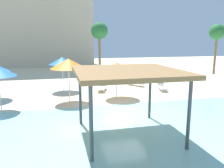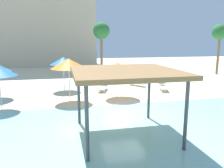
% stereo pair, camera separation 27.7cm
% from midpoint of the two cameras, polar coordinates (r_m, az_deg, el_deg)
% --- Properties ---
extents(ground_plane, '(80.00, 80.00, 0.00)m').
position_cam_midpoint_polar(ground_plane, '(13.21, 2.50, -7.11)').
color(ground_plane, beige).
extents(lagoon_water, '(44.00, 13.50, 0.04)m').
position_cam_midpoint_polar(lagoon_water, '(8.68, 12.58, -17.36)').
color(lagoon_water, '#99D1C6').
rests_on(lagoon_water, ground).
extents(shade_pavilion, '(4.35, 4.35, 2.91)m').
position_cam_midpoint_polar(shade_pavilion, '(9.37, 3.13, 2.58)').
color(shade_pavilion, '#42474C').
rests_on(shade_pavilion, ground).
extents(beach_umbrella_blue_2, '(2.20, 2.20, 2.77)m').
position_cam_midpoint_polar(beach_umbrella_blue_2, '(18.91, -12.99, 5.73)').
color(beach_umbrella_blue_2, silver).
rests_on(beach_umbrella_blue_2, ground).
extents(beach_umbrella_orange_3, '(2.43, 2.43, 2.92)m').
position_cam_midpoint_polar(beach_umbrella_orange_3, '(15.33, -11.53, 5.09)').
color(beach_umbrella_orange_3, silver).
rests_on(beach_umbrella_orange_3, ground).
extents(beach_umbrella_orange_4, '(2.43, 2.43, 2.58)m').
position_cam_midpoint_polar(beach_umbrella_orange_4, '(16.15, 0.71, 4.37)').
color(beach_umbrella_orange_4, silver).
rests_on(beach_umbrella_orange_4, ground).
extents(lounge_chair_0, '(1.55, 1.91, 0.74)m').
position_cam_midpoint_polar(lounge_chair_0, '(20.89, 5.34, 0.54)').
color(lounge_chair_0, white).
rests_on(lounge_chair_0, ground).
extents(lounge_chair_2, '(1.06, 1.99, 0.74)m').
position_cam_midpoint_polar(lounge_chair_2, '(19.34, 12.21, -0.51)').
color(lounge_chair_2, white).
rests_on(lounge_chair_2, ground).
extents(lounge_chair_3, '(1.14, 1.99, 0.74)m').
position_cam_midpoint_polar(lounge_chair_3, '(18.75, -2.99, -0.63)').
color(lounge_chair_3, white).
rests_on(lounge_chair_3, ground).
extents(palm_tree_0, '(1.90, 1.90, 6.08)m').
position_cam_midpoint_polar(palm_tree_0, '(30.60, 24.90, 11.64)').
color(palm_tree_0, brown).
rests_on(palm_tree_0, ground).
extents(palm_tree_1, '(1.90, 1.90, 6.15)m').
position_cam_midpoint_polar(palm_tree_1, '(26.01, -3.53, 13.06)').
color(palm_tree_1, brown).
rests_on(palm_tree_1, ground).
extents(hotel_block_0, '(22.89, 8.84, 20.71)m').
position_cam_midpoint_polar(hotel_block_0, '(41.60, -22.72, 18.82)').
color(hotel_block_0, beige).
rests_on(hotel_block_0, ground).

